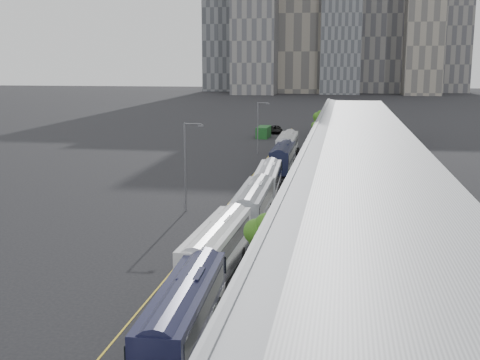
% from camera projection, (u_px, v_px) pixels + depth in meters
% --- Properties ---
extents(sidewalk, '(10.00, 170.00, 0.12)m').
position_uv_depth(sidewalk, '(325.00, 207.00, 64.29)').
color(sidewalk, gray).
rests_on(sidewalk, ground).
extents(lane_line, '(0.12, 160.00, 0.02)m').
position_uv_depth(lane_line, '(229.00, 204.00, 66.05)').
color(lane_line, gold).
rests_on(lane_line, ground).
extents(depot, '(12.45, 160.40, 7.20)m').
position_uv_depth(depot, '(364.00, 177.00, 62.96)').
color(depot, gray).
rests_on(depot, ground).
extents(bus_1, '(3.05, 12.60, 3.66)m').
position_uv_depth(bus_1, '(185.00, 319.00, 32.52)').
color(bus_1, '#161732').
rests_on(bus_1, ground).
extents(bus_2, '(3.01, 12.98, 3.77)m').
position_uv_depth(bus_2, '(217.00, 252.00, 43.96)').
color(bus_2, white).
rests_on(bus_2, ground).
extents(bus_3, '(2.86, 12.82, 3.73)m').
position_uv_depth(bus_3, '(254.00, 208.00, 57.59)').
color(bus_3, gray).
rests_on(bus_3, ground).
extents(bus_4, '(3.10, 12.38, 3.59)m').
position_uv_depth(bus_4, '(268.00, 183.00, 69.98)').
color(bus_4, '#B4B6BF').
rests_on(bus_4, ground).
extents(bus_5, '(2.91, 13.08, 3.82)m').
position_uv_depth(bus_5, '(283.00, 160.00, 86.49)').
color(bus_5, black).
rests_on(bus_5, ground).
extents(bus_6, '(3.08, 13.73, 4.00)m').
position_uv_depth(bus_6, '(287.00, 148.00, 98.29)').
color(bus_6, silver).
rests_on(bus_6, ground).
extents(tree_1, '(2.34, 2.34, 5.16)m').
position_uv_depth(tree_1, '(264.00, 231.00, 40.69)').
color(tree_1, black).
rests_on(tree_1, ground).
extents(tree_2, '(1.31, 1.31, 4.45)m').
position_uv_depth(tree_2, '(297.00, 176.00, 62.21)').
color(tree_2, black).
rests_on(tree_2, ground).
extents(tree_3, '(1.43, 1.43, 3.66)m').
position_uv_depth(tree_3, '(312.00, 147.00, 90.57)').
color(tree_3, black).
rests_on(tree_3, ground).
extents(tree_4, '(1.86, 1.86, 4.68)m').
position_uv_depth(tree_4, '(318.00, 126.00, 112.54)').
color(tree_4, black).
rests_on(tree_4, ground).
extents(tree_5, '(2.73, 2.73, 5.11)m').
position_uv_depth(tree_5, '(320.00, 117.00, 132.47)').
color(tree_5, black).
rests_on(tree_5, ground).
extents(street_lamp_near, '(2.04, 0.22, 9.24)m').
position_uv_depth(street_lamp_near, '(187.00, 161.00, 61.68)').
color(street_lamp_near, '#59595E').
rests_on(street_lamp_near, ground).
extents(street_lamp_far, '(2.04, 0.22, 8.77)m').
position_uv_depth(street_lamp_far, '(259.00, 124.00, 102.65)').
color(street_lamp_far, '#59595E').
rests_on(street_lamp_far, ground).
extents(shipping_container, '(2.51, 6.28, 2.32)m').
position_uv_depth(shipping_container, '(263.00, 132.00, 125.58)').
color(shipping_container, '#15441A').
rests_on(shipping_container, ground).
extents(suv, '(3.90, 6.49, 1.69)m').
position_uv_depth(suv, '(276.00, 129.00, 133.58)').
color(suv, black).
rests_on(suv, ground).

